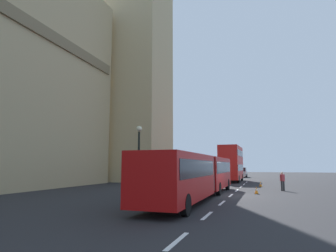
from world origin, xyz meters
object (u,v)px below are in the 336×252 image
object	(u,v)px
double_decker_bus	(231,162)
traffic_cone_middle	(261,184)
articulated_bus	(197,173)
traffic_cone_west	(256,190)
sedan_lead	(242,172)
pedestrian_near_cones	(282,180)
street_lamp	(139,155)

from	to	relation	value
double_decker_bus	traffic_cone_middle	distance (m)	10.06
double_decker_bus	articulated_bus	bearing A→B (deg)	-180.00
traffic_cone_west	traffic_cone_middle	size ratio (longest dim) A/B	1.00
sedan_lead	traffic_cone_middle	distance (m)	25.00
traffic_cone_middle	pedestrian_near_cones	xyz separation A→B (m)	(-4.36, -1.99, 0.63)
double_decker_bus	sedan_lead	distance (m)	15.88
double_decker_bus	traffic_cone_west	world-z (taller)	double_decker_bus
sedan_lead	traffic_cone_west	size ratio (longest dim) A/B	7.59
articulated_bus	sedan_lead	bearing A→B (deg)	-0.14
sedan_lead	street_lamp	bearing A→B (deg)	172.94
double_decker_bus	street_lamp	bearing A→B (deg)	168.10
articulated_bus	street_lamp	distance (m)	4.70
sedan_lead	double_decker_bus	bearing A→B (deg)	179.66
articulated_bus	pedestrian_near_cones	world-z (taller)	articulated_bus
traffic_cone_west	street_lamp	xyz separation A→B (m)	(-4.40, 8.31, 2.77)
double_decker_bus	traffic_cone_middle	world-z (taller)	double_decker_bus
double_decker_bus	sedan_lead	size ratio (longest dim) A/B	2.09
double_decker_bus	traffic_cone_west	distance (m)	17.57
articulated_bus	traffic_cone_west	size ratio (longest dim) A/B	30.83
traffic_cone_middle	street_lamp	world-z (taller)	street_lamp
sedan_lead	traffic_cone_west	distance (m)	32.97
articulated_bus	pedestrian_near_cones	size ratio (longest dim) A/B	10.58
double_decker_bus	street_lamp	size ratio (longest dim) A/B	1.74
street_lamp	sedan_lead	bearing A→B (deg)	-7.06
street_lamp	articulated_bus	bearing A→B (deg)	-88.05
articulated_bus	double_decker_bus	size ratio (longest dim) A/B	1.95
articulated_bus	street_lamp	xyz separation A→B (m)	(-0.15, 4.51, 1.31)
articulated_bus	pedestrian_near_cones	distance (m)	9.96
traffic_cone_middle	street_lamp	distance (m)	15.32
traffic_cone_west	traffic_cone_middle	distance (m)	8.06
double_decker_bus	street_lamp	world-z (taller)	street_lamp
sedan_lead	traffic_cone_west	bearing A→B (deg)	-173.54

